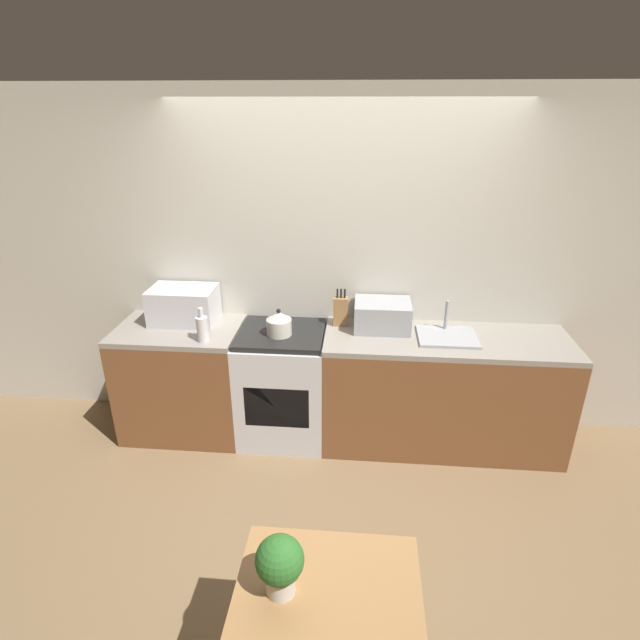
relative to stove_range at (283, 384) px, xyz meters
name	(u,v)px	position (x,y,z in m)	size (l,w,h in m)	color
ground_plane	(329,518)	(0.43, -0.89, -0.45)	(16.00, 16.00, 0.00)	brown
wall_back	(342,268)	(0.43, 0.34, 0.85)	(10.00, 0.06, 2.60)	beige
counter_left_run	(184,379)	(-0.80, 0.00, 0.00)	(0.93, 0.62, 0.90)	brown
counter_right_run	(442,391)	(1.22, 0.00, 0.00)	(1.79, 0.62, 0.90)	brown
stove_range	(283,384)	(0.00, 0.00, 0.00)	(0.66, 0.62, 0.90)	silver
kettle	(279,324)	(-0.01, -0.05, 0.54)	(0.18, 0.18, 0.20)	beige
microwave	(184,305)	(-0.77, 0.12, 0.59)	(0.49, 0.33, 0.27)	silver
bottle	(202,328)	(-0.53, -0.20, 0.55)	(0.08, 0.08, 0.25)	silver
knife_block	(341,311)	(0.43, 0.16, 0.57)	(0.11, 0.07, 0.29)	#9E7042
toaster_oven	(382,315)	(0.75, 0.13, 0.56)	(0.41, 0.32, 0.21)	#999BA0
sink_basin	(447,335)	(1.22, 0.01, 0.47)	(0.42, 0.35, 0.24)	#999BA0
dining_table	(328,612)	(0.50, -1.98, 0.16)	(0.72, 0.56, 0.74)	#9E7042
potted_plant	(280,563)	(0.32, -2.00, 0.44)	(0.19, 0.19, 0.26)	beige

